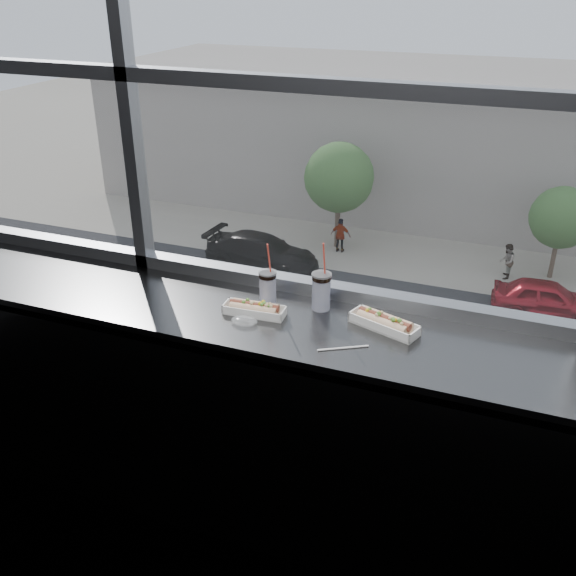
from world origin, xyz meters
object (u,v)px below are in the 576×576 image
(car_near_a, at_px, (98,309))
(hotdog_tray_left, at_px, (254,308))
(pedestrian_b, at_px, (507,258))
(tree_center, at_px, (561,218))
(car_far_a, at_px, (262,247))
(pedestrian_a, at_px, (341,232))
(soda_cup_right, at_px, (321,289))
(car_far_b, at_px, (548,293))
(soda_cup_left, at_px, (268,286))
(wrapper, at_px, (244,321))
(car_near_b, at_px, (313,349))
(tree_left, at_px, (339,178))
(loose_straw, at_px, (343,348))
(hotdog_tray_right, at_px, (384,322))

(car_near_a, bearing_deg, hotdog_tray_left, -143.05)
(pedestrian_b, height_order, tree_center, tree_center)
(car_far_a, bearing_deg, pedestrian_a, -36.79)
(car_far_a, bearing_deg, soda_cup_right, -151.12)
(pedestrian_b, bearing_deg, hotdog_tray_left, -1.58)
(car_far_b, distance_m, pedestrian_a, 10.68)
(soda_cup_left, relative_size, pedestrian_a, 0.13)
(soda_cup_left, distance_m, pedestrian_a, 30.60)
(hotdog_tray_left, height_order, car_near_a, hotdog_tray_left)
(car_far_b, bearing_deg, tree_center, -6.54)
(wrapper, relative_size, car_near_b, 0.02)
(hotdog_tray_left, xyz_separation_m, tree_center, (2.79, 28.27, -9.06))
(car_far_a, height_order, tree_left, tree_left)
(car_far_b, relative_size, car_near_b, 0.87)
(car_far_a, bearing_deg, tree_left, -28.17)
(hotdog_tray_left, distance_m, soda_cup_left, 0.12)
(soda_cup_left, distance_m, loose_straw, 0.48)
(soda_cup_right, relative_size, tree_left, 0.06)
(soda_cup_left, height_order, car_near_a, soda_cup_left)
(hotdog_tray_left, height_order, tree_left, hotdog_tray_left)
(hotdog_tray_left, bearing_deg, tree_center, 80.62)
(soda_cup_left, bearing_deg, pedestrian_a, 105.32)
(soda_cup_right, bearing_deg, tree_left, 106.16)
(car_far_a, height_order, car_near_a, car_far_a)
(hotdog_tray_left, xyz_separation_m, wrapper, (-0.01, -0.09, -0.01))
(car_far_a, bearing_deg, hotdog_tray_right, -150.61)
(wrapper, bearing_deg, hotdog_tray_left, 85.81)
(soda_cup_right, xyz_separation_m, pedestrian_a, (-7.77, 27.48, -11.06))
(soda_cup_left, bearing_deg, loose_straw, -30.03)
(car_far_a, relative_size, car_near_a, 1.12)
(hotdog_tray_left, distance_m, tree_left, 30.52)
(hotdog_tray_right, distance_m, soda_cup_right, 0.31)
(soda_cup_left, xyz_separation_m, wrapper, (-0.02, -0.19, -0.07))
(loose_straw, relative_size, pedestrian_a, 0.09)
(soda_cup_left, bearing_deg, car_far_a, 113.53)
(pedestrian_b, bearing_deg, car_near_b, -27.87)
(soda_cup_left, relative_size, wrapper, 2.75)
(wrapper, distance_m, car_far_a, 28.70)
(hotdog_tray_right, relative_size, soda_cup_right, 0.97)
(tree_center, bearing_deg, tree_left, 180.00)
(car_near_b, bearing_deg, pedestrian_b, -24.52)
(soda_cup_right, distance_m, loose_straw, 0.34)
(wrapper, bearing_deg, loose_straw, -5.55)
(wrapper, relative_size, car_far_a, 0.02)
(soda_cup_left, distance_m, pedestrian_b, 29.50)
(hotdog_tray_right, xyz_separation_m, wrapper, (-0.54, -0.17, -0.02))
(loose_straw, distance_m, tree_center, 29.90)
(hotdog_tray_left, distance_m, hotdog_tray_right, 0.54)
(pedestrian_a, relative_size, tree_left, 0.39)
(soda_cup_right, height_order, car_near_a, soda_cup_right)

